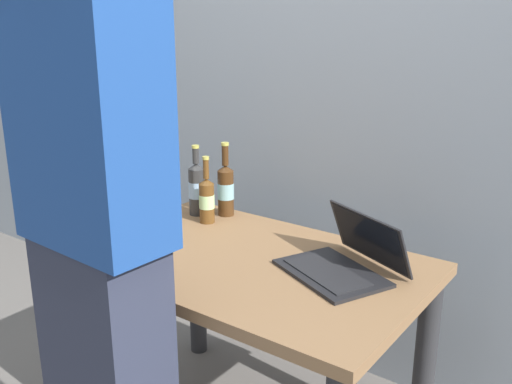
{
  "coord_description": "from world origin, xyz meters",
  "views": [
    {
      "loc": [
        1.11,
        -1.47,
        1.54
      ],
      "look_at": [
        0.04,
        0.0,
        0.99
      ],
      "focal_mm": 40.03,
      "sensor_mm": 36.0,
      "label": 1
    }
  ],
  "objects_px": {
    "beer_bottle_brown": "(207,199)",
    "coffee_mug": "(103,250)",
    "person_figure": "(99,257)",
    "beer_bottle_amber": "(197,188)",
    "laptop": "(344,260)",
    "beer_bottle_dark": "(226,188)"
  },
  "relations": [
    {
      "from": "beer_bottle_brown",
      "to": "beer_bottle_dark",
      "type": "xyz_separation_m",
      "value": [
        0.0,
        0.12,
        0.02
      ]
    },
    {
      "from": "beer_bottle_amber",
      "to": "person_figure",
      "type": "relative_size",
      "value": 0.17
    },
    {
      "from": "beer_bottle_brown",
      "to": "coffee_mug",
      "type": "xyz_separation_m",
      "value": [
        -0.03,
        -0.51,
        -0.06
      ]
    },
    {
      "from": "beer_bottle_brown",
      "to": "person_figure",
      "type": "distance_m",
      "value": 0.82
    },
    {
      "from": "laptop",
      "to": "beer_bottle_amber",
      "type": "distance_m",
      "value": 0.8
    },
    {
      "from": "beer_bottle_brown",
      "to": "beer_bottle_dark",
      "type": "height_order",
      "value": "beer_bottle_dark"
    },
    {
      "from": "beer_bottle_amber",
      "to": "coffee_mug",
      "type": "xyz_separation_m",
      "value": [
        0.07,
        -0.56,
        -0.08
      ]
    },
    {
      "from": "person_figure",
      "to": "beer_bottle_dark",
      "type": "bearing_deg",
      "value": 107.28
    },
    {
      "from": "laptop",
      "to": "beer_bottle_brown",
      "type": "height_order",
      "value": "beer_bottle_brown"
    },
    {
      "from": "laptop",
      "to": "person_figure",
      "type": "bearing_deg",
      "value": -121.04
    },
    {
      "from": "person_figure",
      "to": "coffee_mug",
      "type": "distance_m",
      "value": 0.43
    },
    {
      "from": "beer_bottle_dark",
      "to": "person_figure",
      "type": "relative_size",
      "value": 0.17
    },
    {
      "from": "beer_bottle_brown",
      "to": "beer_bottle_amber",
      "type": "bearing_deg",
      "value": 153.13
    },
    {
      "from": "beer_bottle_amber",
      "to": "person_figure",
      "type": "distance_m",
      "value": 0.91
    },
    {
      "from": "beer_bottle_brown",
      "to": "beer_bottle_amber",
      "type": "xyz_separation_m",
      "value": [
        -0.1,
        0.05,
        0.02
      ]
    },
    {
      "from": "beer_bottle_brown",
      "to": "beer_bottle_dark",
      "type": "relative_size",
      "value": 0.88
    },
    {
      "from": "laptop",
      "to": "beer_bottle_amber",
      "type": "xyz_separation_m",
      "value": [
        -0.78,
        0.15,
        0.08
      ]
    },
    {
      "from": "laptop",
      "to": "beer_bottle_brown",
      "type": "relative_size",
      "value": 1.62
    },
    {
      "from": "beer_bottle_amber",
      "to": "person_figure",
      "type": "height_order",
      "value": "person_figure"
    },
    {
      "from": "laptop",
      "to": "coffee_mug",
      "type": "distance_m",
      "value": 0.82
    },
    {
      "from": "beer_bottle_dark",
      "to": "person_figure",
      "type": "height_order",
      "value": "person_figure"
    },
    {
      "from": "beer_bottle_brown",
      "to": "coffee_mug",
      "type": "bearing_deg",
      "value": -93.25
    }
  ]
}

